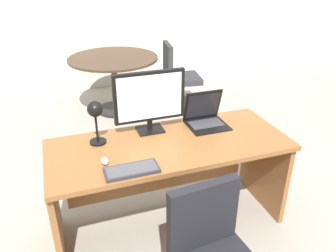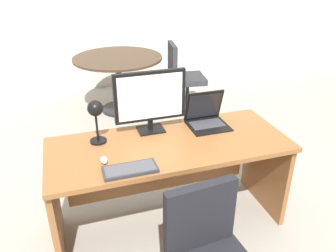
{
  "view_description": "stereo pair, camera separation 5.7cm",
  "coord_description": "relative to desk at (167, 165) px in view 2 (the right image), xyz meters",
  "views": [
    {
      "loc": [
        -0.71,
        -1.98,
        1.94
      ],
      "look_at": [
        0.0,
        0.04,
        0.86
      ],
      "focal_mm": 36.01,
      "sensor_mm": 36.0,
      "label": 1
    },
    {
      "loc": [
        -0.65,
        -2.0,
        1.94
      ],
      "look_at": [
        0.0,
        0.04,
        0.86
      ],
      "focal_mm": 36.01,
      "sensor_mm": 36.0,
      "label": 2
    }
  ],
  "objects": [
    {
      "name": "desk",
      "position": [
        0.0,
        0.0,
        0.0
      ],
      "size": [
        1.73,
        0.71,
        0.74
      ],
      "color": "brown",
      "rests_on": "ground"
    },
    {
      "name": "monitor",
      "position": [
        -0.08,
        0.18,
        0.48
      ],
      "size": [
        0.54,
        0.16,
        0.47
      ],
      "color": "black",
      "rests_on": "desk"
    },
    {
      "name": "desk_lamp",
      "position": [
        -0.48,
        0.1,
        0.45
      ],
      "size": [
        0.12,
        0.14,
        0.33
      ],
      "color": "black",
      "rests_on": "desk"
    },
    {
      "name": "meeting_table",
      "position": [
        0.04,
        2.29,
        0.05
      ],
      "size": [
        1.17,
        1.17,
        0.76
      ],
      "color": "black",
      "rests_on": "ground"
    },
    {
      "name": "ground",
      "position": [
        0.0,
        1.45,
        -0.52
      ],
      "size": [
        12.0,
        12.0,
        0.0
      ],
      "primitive_type": "plane",
      "color": "gray"
    },
    {
      "name": "meeting_chair_near",
      "position": [
        0.92,
        2.16,
        -0.16
      ],
      "size": [
        0.56,
        0.56,
        0.91
      ],
      "color": "black",
      "rests_on": "ground"
    },
    {
      "name": "keyboard",
      "position": [
        -0.34,
        -0.31,
        0.23
      ],
      "size": [
        0.34,
        0.15,
        0.02
      ],
      "color": "#2D2D33",
      "rests_on": "desk"
    },
    {
      "name": "laptop",
      "position": [
        0.37,
        0.17,
        0.3
      ],
      "size": [
        0.31,
        0.28,
        0.27
      ],
      "color": "black",
      "rests_on": "desk"
    },
    {
      "name": "mouse",
      "position": [
        -0.48,
        -0.16,
        0.23
      ],
      "size": [
        0.05,
        0.08,
        0.04
      ],
      "color": "#B7BABF",
      "rests_on": "desk"
    }
  ]
}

